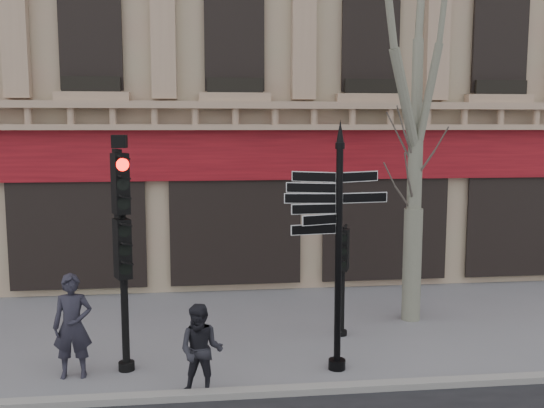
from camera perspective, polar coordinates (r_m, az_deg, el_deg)
The scene contains 8 objects.
ground at distance 11.54m, azimuth -1.92°, elevation -14.68°, with size 80.00×80.00×0.00m, color slate.
kerb at distance 10.23m, azimuth -1.24°, elevation -17.29°, with size 80.00×0.25×0.12m, color gray.
fingerpost at distance 10.54m, azimuth 6.34°, elevation -0.02°, with size 1.94×1.94×4.44m.
traffic_signal_main at distance 10.79m, azimuth -13.93°, elevation -1.86°, with size 0.55×0.49×4.18m.
traffic_signal_secondary at distance 12.55m, azimuth 6.68°, elevation -5.38°, with size 0.45×0.40×2.25m.
plane_tree at distance 13.80m, azimuth 13.74°, elevation 17.64°, with size 3.67×3.67×9.75m.
pedestrian_a at distance 11.16m, azimuth -18.25°, elevation -10.85°, with size 0.66×0.44×1.82m, color #21202B.
pedestrian_b at distance 10.01m, azimuth -6.69°, elevation -13.56°, with size 0.74×0.58×1.52m, color black.
Camera 1 is at (-0.88, -10.66, 4.32)m, focal length 40.00 mm.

